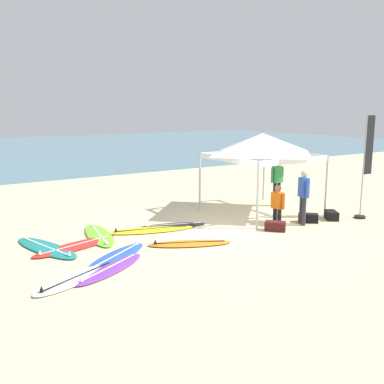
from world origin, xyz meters
TOP-DOWN VIEW (x-y plane):
  - ground_plane at (0.00, 0.00)m, footprint 80.00×80.00m
  - sea at (0.00, 30.01)m, footprint 80.00×36.00m
  - canopy_tent at (2.75, 1.06)m, footprint 3.16×3.16m
  - surfboard_teal at (-4.61, 1.04)m, footprint 1.34×2.68m
  - surfboard_blue at (-3.35, -0.56)m, footprint 2.22×1.73m
  - surfboard_yellow at (-1.54, 1.07)m, footprint 2.65×1.36m
  - surfboard_orange at (-1.33, -0.67)m, footprint 2.27×1.50m
  - surfboard_white at (-4.63, -1.40)m, footprint 2.34×1.53m
  - surfboard_black at (-0.74, 1.14)m, footprint 2.09×1.20m
  - surfboard_lime at (-3.04, 1.40)m, footprint 1.10×2.55m
  - surfboard_purple at (-3.85, -1.26)m, footprint 2.27×1.64m
  - surfboard_red at (-3.94, 0.76)m, footprint 2.57×1.32m
  - person_green at (3.98, 1.55)m, footprint 0.55×0.26m
  - person_blue at (2.73, -0.88)m, footprint 0.34×0.51m
  - person_orange at (2.30, -0.22)m, footprint 0.25×0.55m
  - banner_flag at (5.07, -1.35)m, footprint 0.60×0.36m
  - gear_bag_near_tent at (3.11, -0.78)m, footprint 0.66×0.64m
  - gear_bag_by_pole at (1.53, -0.93)m, footprint 0.64×0.66m
  - gear_bag_on_sand at (4.02, -0.95)m, footprint 0.60×0.68m

SIDE VIEW (x-z plane):
  - ground_plane at x=0.00m, z-range 0.00..0.00m
  - surfboard_teal at x=-4.61m, z-range -0.06..0.13m
  - surfboard_yellow at x=-1.54m, z-range -0.06..0.13m
  - surfboard_red at x=-3.94m, z-range -0.06..0.13m
  - surfboard_lime at x=-3.04m, z-range -0.06..0.13m
  - surfboard_white at x=-4.63m, z-range -0.06..0.13m
  - surfboard_purple at x=-3.85m, z-range -0.06..0.13m
  - surfboard_blue at x=-3.35m, z-range -0.06..0.13m
  - surfboard_orange at x=-1.33m, z-range -0.06..0.13m
  - surfboard_black at x=-0.74m, z-range -0.06..0.13m
  - sea at x=0.00m, z-range 0.00..0.10m
  - gear_bag_near_tent at x=3.11m, z-range 0.00..0.28m
  - gear_bag_by_pole at x=1.53m, z-range 0.00..0.28m
  - gear_bag_on_sand at x=4.02m, z-range 0.00..0.28m
  - person_orange at x=2.30m, z-range 0.06..1.26m
  - person_green at x=3.98m, z-range 0.13..1.84m
  - person_blue at x=2.73m, z-range 0.13..1.84m
  - banner_flag at x=5.07m, z-range -0.13..3.27m
  - canopy_tent at x=2.75m, z-range 1.01..3.76m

